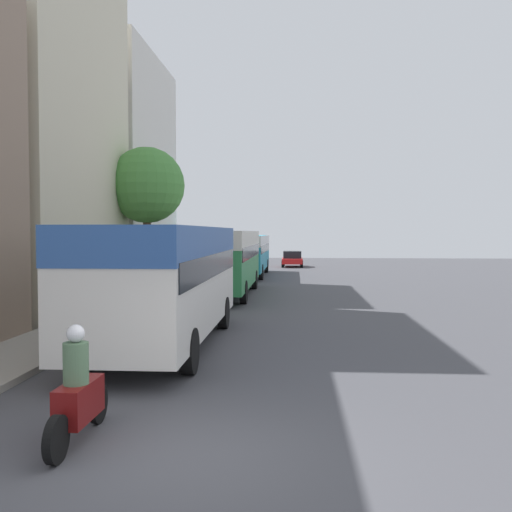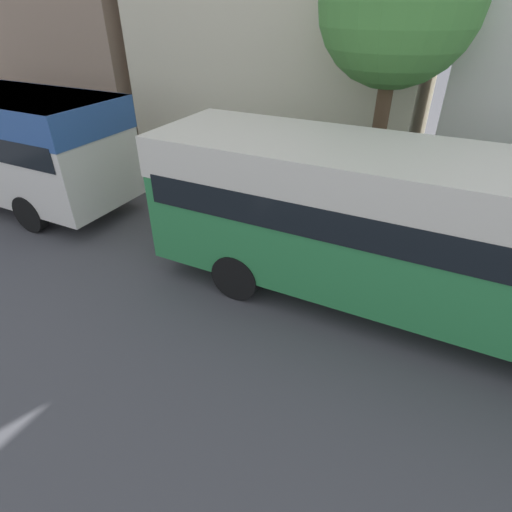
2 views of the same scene
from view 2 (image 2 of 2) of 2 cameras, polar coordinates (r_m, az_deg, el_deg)
building_corner at (r=20.87m, az=-25.30°, el=29.59°), size 5.24×8.94×10.08m
bus_following at (r=7.56m, az=23.22°, el=4.98°), size 2.60×10.33×3.10m
pedestrian_near_curb at (r=10.54m, az=26.17°, el=6.22°), size 0.37×0.37×1.82m
street_tree at (r=10.41m, az=19.85°, el=30.77°), size 3.44×3.44×6.75m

